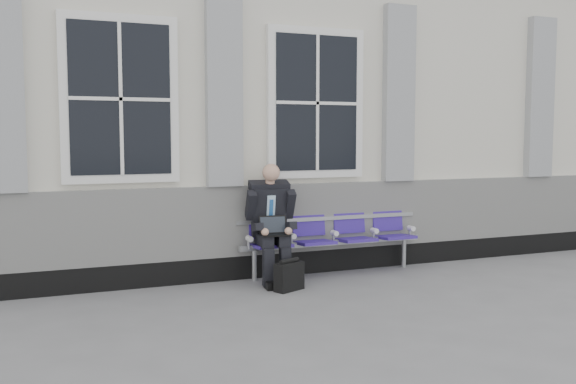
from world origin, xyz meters
name	(u,v)px	position (x,y,z in m)	size (l,w,h in m)	color
ground	(341,301)	(0.00, 0.00, 0.00)	(70.00, 70.00, 0.00)	slate
station_building	(241,110)	(-0.02, 3.47, 2.22)	(14.40, 4.40, 4.49)	beige
bench	(332,232)	(0.54, 1.32, 0.55)	(2.60, 0.47, 0.91)	#9EA0A3
businessman	(271,219)	(-0.38, 1.19, 0.79)	(0.63, 0.85, 1.48)	black
briefcase	(289,276)	(-0.35, 0.66, 0.18)	(0.41, 0.30, 0.38)	black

